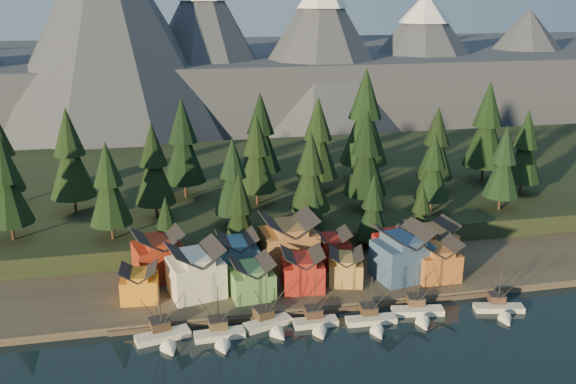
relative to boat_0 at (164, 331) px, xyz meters
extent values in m
plane|color=black|center=(29.96, -10.69, -2.23)|extent=(500.00, 500.00, 0.00)
cube|color=#373228|center=(29.96, 29.31, -1.48)|extent=(400.00, 50.00, 1.50)
cube|color=black|center=(29.96, 79.31, 0.77)|extent=(420.00, 100.00, 6.00)
cube|color=#4C3F36|center=(29.96, 5.81, -1.73)|extent=(80.00, 4.00, 1.00)
cube|color=#414653|center=(29.96, 229.31, 12.77)|extent=(560.00, 160.00, 30.00)
cone|color=#414653|center=(-15.04, 169.31, 42.77)|extent=(100.00, 100.00, 90.00)
cone|color=#414653|center=(24.96, 187.31, 33.77)|extent=(80.00, 80.00, 72.00)
cone|color=#414653|center=(74.96, 175.31, 31.77)|extent=(84.00, 84.00, 68.00)
cone|color=#414653|center=(129.96, 191.31, 26.77)|extent=(92.00, 92.00, 58.00)
cone|color=white|center=(129.96, 191.31, 48.81)|extent=(25.76, 25.76, 13.92)
cone|color=#414653|center=(189.96, 199.31, 22.77)|extent=(88.00, 88.00, 50.00)
cube|color=silver|center=(-0.26, 1.08, -1.86)|extent=(10.18, 5.28, 1.66)
cone|color=silver|center=(0.98, -4.11, -1.86)|extent=(3.80, 3.95, 3.12)
cube|color=black|center=(-0.26, 1.08, -2.49)|extent=(10.42, 5.38, 0.36)
cube|color=#413123|center=(-0.67, 2.81, -0.25)|extent=(3.95, 3.80, 1.87)
cube|color=#2C2929|center=(-0.67, 2.81, 0.78)|extent=(4.20, 4.05, 0.21)
cylinder|color=black|center=(-0.39, 1.66, 3.59)|extent=(0.19, 0.19, 9.35)
cylinder|color=black|center=(-1.13, 4.77, 1.20)|extent=(0.15, 0.15, 4.57)
cube|color=beige|center=(9.83, -0.53, -1.88)|extent=(9.21, 3.40, 1.58)
cone|color=beige|center=(10.07, -5.51, -1.88)|extent=(3.11, 3.24, 2.97)
cube|color=black|center=(9.83, -0.53, -2.47)|extent=(9.43, 3.46, 0.35)
cube|color=brown|center=(9.75, 1.13, -0.35)|extent=(3.30, 3.12, 1.78)
cube|color=#2C2929|center=(9.75, 1.13, 0.64)|extent=(3.51, 3.32, 0.20)
cylinder|color=black|center=(9.80, 0.02, 3.31)|extent=(0.18, 0.18, 8.90)
cylinder|color=black|center=(9.66, 3.01, 1.04)|extent=(0.14, 0.14, 4.35)
cube|color=beige|center=(19.08, 1.65, -1.88)|extent=(9.54, 5.57, 1.60)
cone|color=beige|center=(20.57, -3.08, -1.88)|extent=(3.79, 3.85, 3.00)
cube|color=black|center=(19.08, 1.65, -2.48)|extent=(9.76, 5.69, 0.35)
cube|color=#433624|center=(18.59, 3.23, -0.33)|extent=(3.95, 3.82, 1.80)
cube|color=#2C2929|center=(18.59, 3.23, 0.67)|extent=(4.20, 4.07, 0.20)
cylinder|color=black|center=(18.92, 2.18, 3.37)|extent=(0.18, 0.18, 9.00)
cylinder|color=black|center=(18.02, 5.03, 1.07)|extent=(0.14, 0.14, 4.40)
cube|color=beige|center=(27.88, 0.18, -1.89)|extent=(8.39, 2.90, 1.55)
cone|color=beige|center=(27.88, -4.43, -1.89)|extent=(2.90, 2.87, 2.90)
cube|color=black|center=(27.88, 0.18, -2.47)|extent=(8.59, 2.95, 0.34)
cube|color=#432D24|center=(27.88, 1.71, -0.39)|extent=(3.09, 2.90, 1.74)
cube|color=#2C2929|center=(27.88, 1.71, 0.57)|extent=(3.29, 3.09, 0.19)
cylinder|color=black|center=(27.88, 0.69, 3.18)|extent=(0.17, 0.17, 8.69)
cylinder|color=black|center=(27.88, 3.45, 0.96)|extent=(0.14, 0.14, 4.25)
cube|color=silver|center=(38.41, -1.11, -1.91)|extent=(9.63, 3.15, 1.47)
cone|color=silver|center=(38.18, -6.33, -1.91)|extent=(2.89, 3.36, 2.75)
cube|color=black|center=(38.41, -1.11, -2.46)|extent=(9.86, 3.21, 0.32)
cube|color=#453324|center=(38.48, 0.63, -0.48)|extent=(3.05, 2.87, 1.65)
cube|color=#2C2929|center=(38.48, 0.63, 0.43)|extent=(3.24, 3.06, 0.18)
cylinder|color=black|center=(38.43, -0.53, 2.91)|extent=(0.17, 0.17, 8.25)
cylinder|color=black|center=(38.56, 2.60, 0.80)|extent=(0.13, 0.13, 4.03)
cube|color=white|center=(48.39, 0.29, -1.89)|extent=(10.28, 4.44, 1.55)
cone|color=white|center=(47.53, -5.10, -1.89)|extent=(3.40, 3.81, 2.90)
cube|color=black|center=(48.39, 0.29, -2.47)|extent=(10.53, 4.53, 0.34)
cube|color=brown|center=(48.68, 2.08, -0.39)|extent=(3.51, 3.35, 1.74)
cube|color=#2C2929|center=(48.68, 2.08, 0.58)|extent=(3.73, 3.57, 0.19)
cylinder|color=black|center=(48.49, 0.88, 3.18)|extent=(0.17, 0.17, 8.70)
cylinder|color=black|center=(49.01, 4.12, 0.96)|extent=(0.14, 0.14, 4.25)
cube|color=beige|center=(64.46, -1.86, -1.91)|extent=(9.88, 4.72, 1.46)
cone|color=beige|center=(63.34, -6.96, -1.91)|extent=(3.37, 3.76, 2.74)
cube|color=black|center=(64.46, -1.86, -2.46)|extent=(10.12, 4.81, 0.32)
cube|color=#4B3228|center=(64.84, -0.16, -0.49)|extent=(3.44, 3.30, 1.64)
cube|color=#2C2929|center=(64.84, -0.16, 0.42)|extent=(3.66, 3.52, 0.18)
cylinder|color=black|center=(64.59, -1.29, 2.89)|extent=(0.16, 0.16, 8.22)
cylinder|color=black|center=(65.26, 1.77, 0.79)|extent=(0.13, 0.13, 4.02)
cube|color=orange|center=(-4.14, 14.61, 1.71)|extent=(7.55, 6.74, 4.87)
cube|color=orange|center=(-4.14, 14.61, 4.63)|extent=(4.36, 6.36, 1.00)
cube|color=silver|center=(6.93, 14.64, 2.95)|extent=(11.87, 11.01, 7.35)
cube|color=silver|center=(6.93, 14.64, 7.32)|extent=(7.36, 9.85, 1.43)
cube|color=#528648|center=(17.68, 11.48, 1.99)|extent=(8.88, 8.40, 5.43)
cube|color=#528648|center=(17.68, 11.48, 5.26)|extent=(5.23, 7.87, 1.14)
cube|color=maroon|center=(28.32, 12.70, 2.17)|extent=(8.78, 7.90, 5.80)
cube|color=maroon|center=(28.32, 12.70, 5.64)|extent=(5.09, 7.45, 1.16)
cube|color=#AA7F3C|center=(37.76, 13.63, 1.73)|extent=(8.41, 8.41, 4.92)
cube|color=#AA7F3C|center=(37.76, 13.63, 4.67)|extent=(5.37, 7.49, 0.97)
cube|color=#314E74|center=(49.98, 13.32, 3.23)|extent=(12.38, 11.07, 7.92)
cube|color=#314E74|center=(49.98, 13.32, 7.93)|extent=(7.61, 9.90, 1.51)
cube|color=#AB622C|center=(57.01, 11.59, 2.26)|extent=(8.92, 7.87, 5.97)
cube|color=#AB622C|center=(57.01, 11.59, 5.83)|extent=(5.01, 7.59, 1.22)
cube|color=maroon|center=(-0.18, 24.09, 3.04)|extent=(11.37, 10.56, 7.53)
cube|color=maroon|center=(-0.18, 24.09, 7.47)|extent=(7.09, 9.42, 1.36)
cube|color=#3A668B|center=(16.27, 22.13, 2.62)|extent=(8.59, 8.10, 6.70)
cube|color=#3A668B|center=(16.27, 22.13, 6.54)|extent=(4.88, 7.77, 1.16)
cube|color=olive|center=(27.75, 23.47, 3.53)|extent=(11.98, 10.40, 8.52)
cube|color=olive|center=(27.75, 23.47, 8.58)|extent=(6.87, 9.86, 1.60)
cube|color=maroon|center=(36.97, 22.33, 2.14)|extent=(8.40, 7.03, 5.73)
cube|color=maroon|center=(36.97, 22.33, 5.56)|extent=(4.75, 6.74, 1.14)
cube|color=maroon|center=(51.12, 20.74, 2.38)|extent=(8.18, 7.31, 6.22)
cube|color=maroon|center=(51.12, 20.74, 6.04)|extent=(4.58, 7.07, 1.12)
cube|color=#AC703D|center=(60.62, 20.44, 2.59)|extent=(8.88, 8.43, 6.64)
cube|color=#AC703D|center=(60.62, 20.44, 6.48)|extent=(5.21, 7.91, 1.15)
cylinder|color=#332319|center=(-32.04, 41.31, 5.91)|extent=(0.70, 0.70, 4.28)
cone|color=black|center=(-32.04, 41.31, 15.19)|extent=(10.47, 10.47, 14.75)
cone|color=black|center=(-32.04, 41.31, 22.81)|extent=(7.14, 7.14, 10.71)
cylinder|color=#332319|center=(-20.04, 57.31, 6.14)|extent=(0.70, 0.70, 4.73)
cone|color=black|center=(-20.04, 57.31, 16.39)|extent=(11.57, 11.57, 16.30)
cone|color=black|center=(-20.04, 57.31, 24.81)|extent=(7.89, 7.89, 11.83)
cylinder|color=#332319|center=(-10.04, 37.31, 5.77)|extent=(0.70, 0.70, 3.99)
cone|color=black|center=(-10.04, 37.31, 14.42)|extent=(9.76, 9.76, 13.76)
cone|color=black|center=(-10.04, 37.31, 21.52)|extent=(6.66, 6.66, 9.98)
cylinder|color=#332319|center=(-0.04, 49.31, 5.88)|extent=(0.70, 0.70, 4.22)
cone|color=black|center=(-0.04, 49.31, 15.02)|extent=(10.31, 10.31, 14.52)
cone|color=black|center=(-0.04, 49.31, 22.51)|extent=(7.03, 7.03, 10.54)
cylinder|color=#332319|center=(7.96, 64.31, 6.17)|extent=(0.70, 0.70, 4.79)
cone|color=black|center=(7.96, 64.31, 16.54)|extent=(11.70, 11.70, 16.49)
cone|color=black|center=(7.96, 64.31, 25.05)|extent=(7.98, 7.98, 11.97)
cylinder|color=#332319|center=(17.96, 39.31, 5.69)|extent=(0.70, 0.70, 3.83)
cone|color=black|center=(17.96, 39.31, 14.00)|extent=(9.37, 9.37, 13.21)
cone|color=black|center=(17.96, 39.31, 20.81)|extent=(6.39, 6.39, 9.59)
cylinder|color=#332319|center=(25.96, 54.31, 5.88)|extent=(0.70, 0.70, 4.22)
cone|color=black|center=(25.96, 54.31, 15.02)|extent=(10.31, 10.31, 14.53)
cone|color=black|center=(25.96, 54.31, 22.52)|extent=(7.03, 7.03, 10.55)
cylinder|color=#332319|center=(35.96, 37.31, 5.80)|extent=(0.70, 0.70, 4.04)
cone|color=black|center=(35.96, 37.31, 14.56)|extent=(9.89, 9.89, 13.93)
cone|color=black|center=(35.96, 37.31, 21.75)|extent=(6.74, 6.74, 10.11)
cylinder|color=#332319|center=(43.96, 61.31, 6.11)|extent=(0.70, 0.70, 4.68)
cone|color=black|center=(43.96, 61.31, 16.26)|extent=(11.44, 11.44, 16.13)
cone|color=black|center=(43.96, 61.31, 24.58)|extent=(7.80, 7.80, 11.71)
cylinder|color=#332319|center=(51.96, 44.31, 6.06)|extent=(0.70, 0.70, 4.58)
cone|color=black|center=(51.96, 44.31, 16.00)|extent=(11.20, 11.20, 15.79)
cone|color=black|center=(51.96, 44.31, 24.14)|extent=(7.64, 7.64, 11.46)
cylinder|color=#332319|center=(59.96, 69.31, 6.67)|extent=(0.70, 0.70, 5.80)
cone|color=black|center=(59.96, 69.31, 19.23)|extent=(14.17, 14.17, 19.97)
cone|color=black|center=(59.96, 69.31, 29.54)|extent=(9.66, 9.66, 14.49)
cylinder|color=#332319|center=(67.96, 39.31, 5.59)|extent=(0.70, 0.70, 3.63)
cone|color=black|center=(67.96, 39.31, 13.46)|extent=(8.88, 8.88, 12.51)
cone|color=black|center=(67.96, 39.31, 19.91)|extent=(6.05, 6.05, 9.08)
cylinder|color=#332319|center=(75.96, 55.31, 5.87)|extent=(0.70, 0.70, 4.19)
cone|color=black|center=(75.96, 55.31, 14.94)|extent=(10.23, 10.23, 14.42)
cone|color=black|center=(75.96, 55.31, 22.38)|extent=(6.98, 6.98, 10.47)
cylinder|color=#332319|center=(85.96, 37.31, 5.71)|extent=(0.70, 0.70, 3.87)
cone|color=black|center=(85.96, 37.31, 14.09)|extent=(9.45, 9.45, 13.32)
cone|color=black|center=(85.96, 37.31, 20.96)|extent=(6.45, 6.45, 9.67)
cylinder|color=#332319|center=(93.96, 61.31, 6.35)|extent=(0.70, 0.70, 5.15)
cone|color=black|center=(93.96, 61.31, 17.50)|extent=(12.59, 12.59, 17.74)
cone|color=black|center=(93.96, 61.31, 26.66)|extent=(8.58, 8.58, 12.87)
cylinder|color=#332319|center=(29.96, 71.31, 6.13)|extent=(0.70, 0.70, 4.71)
cone|color=black|center=(29.96, 71.31, 16.34)|extent=(11.52, 11.52, 16.23)
cone|color=black|center=(29.96, 71.31, 24.71)|extent=(7.85, 7.85, 11.78)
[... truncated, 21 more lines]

